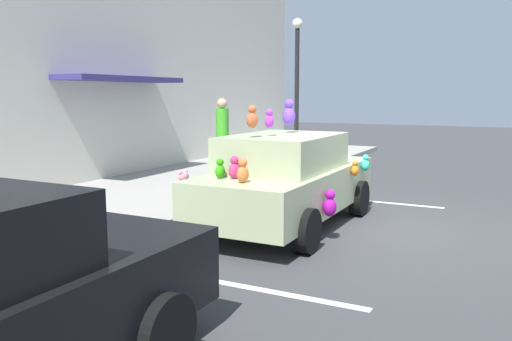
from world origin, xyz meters
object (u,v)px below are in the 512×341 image
object	(u,v)px
pedestrian_near_shopfront	(222,138)
street_lamp_post	(297,78)
plush_covered_car	(287,179)
teddy_bear_on_sidewalk	(183,186)

from	to	relation	value
pedestrian_near_shopfront	street_lamp_post	bearing A→B (deg)	-32.31
plush_covered_car	teddy_bear_on_sidewalk	distance (m)	2.46
plush_covered_car	teddy_bear_on_sidewalk	xyz separation A→B (m)	(0.44, 2.39, -0.37)
plush_covered_car	street_lamp_post	xyz separation A→B (m)	(5.51, 2.14, 1.82)
pedestrian_near_shopfront	teddy_bear_on_sidewalk	bearing A→B (deg)	-162.82
street_lamp_post	plush_covered_car	bearing A→B (deg)	-158.75
teddy_bear_on_sidewalk	pedestrian_near_shopfront	distance (m)	3.35
teddy_bear_on_sidewalk	plush_covered_car	bearing A→B (deg)	-100.53
street_lamp_post	pedestrian_near_shopfront	world-z (taller)	street_lamp_post
teddy_bear_on_sidewalk	pedestrian_near_shopfront	xyz separation A→B (m)	(3.14, 0.97, 0.65)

